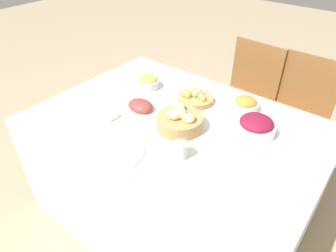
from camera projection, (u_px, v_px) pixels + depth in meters
The scene contains 16 objects.
ground_plane at pixel (174, 207), 2.12m from camera, with size 12.00×12.00×0.00m, color tan.
dining_table at pixel (174, 170), 1.91m from camera, with size 1.60×1.16×0.73m.
chair_far_center at pixel (245, 95), 2.43m from camera, with size 0.45×0.45×0.89m.
chair_far_right at pixel (296, 113), 2.22m from camera, with size 0.43×0.43×0.89m.
bread_basket at pixel (179, 121), 1.63m from camera, with size 0.25×0.25×0.13m.
egg_basket at pixel (195, 98), 1.87m from camera, with size 0.23×0.23×0.08m.
ham_platter at pixel (141, 107), 1.79m from camera, with size 0.26×0.18×0.07m.
beet_salad_bowl at pixel (256, 126), 1.59m from camera, with size 0.21×0.21×0.10m.
pineapple_bowl at pixel (147, 82), 2.01m from camera, with size 0.16×0.16×0.09m.
carrot_bowl at pixel (245, 104), 1.78m from camera, with size 0.15×0.15×0.08m.
dinner_plate at pixel (117, 153), 1.48m from camera, with size 0.27×0.27×0.01m.
fork at pixel (96, 141), 1.56m from camera, with size 0.02×0.18×0.00m.
knife at pixel (140, 167), 1.40m from camera, with size 0.02×0.18×0.00m.
spoon at pixel (145, 170), 1.39m from camera, with size 0.02×0.18×0.00m.
drinking_cup at pixel (180, 150), 1.44m from camera, with size 0.07×0.07×0.08m.
butter_dish at pixel (107, 114), 1.74m from camera, with size 0.12×0.08×0.03m.
Camera 1 is at (0.82, -1.11, 1.71)m, focal length 32.00 mm.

